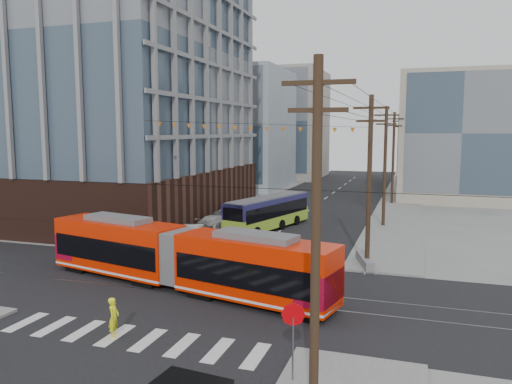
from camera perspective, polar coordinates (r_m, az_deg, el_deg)
ground at (r=25.22m, az=-10.33°, el=-13.51°), size 160.00×160.00×0.00m
office_building at (r=55.28m, az=-19.67°, el=12.32°), size 30.00×25.00×28.60m
bg_bldg_nw_near at (r=78.06m, az=-3.28°, el=7.15°), size 18.00×16.00×18.00m
bg_bldg_ne_near at (r=68.88m, az=22.03°, el=5.84°), size 14.00×14.00×16.00m
bg_bldg_nw_far at (r=96.14m, az=2.78°, el=7.72°), size 16.00×18.00×20.00m
bg_bldg_ne_far at (r=88.98m, az=22.43°, el=5.33°), size 16.00×16.00×14.00m
utility_pole_near at (r=15.36m, az=6.85°, el=-5.42°), size 0.30×0.30×11.00m
utility_pole_far at (r=76.84m, az=15.94°, el=4.28°), size 0.30×0.30×11.00m
streetcar at (r=28.40m, az=-8.58°, el=-7.39°), size 18.46×6.63×3.54m
city_bus at (r=44.81m, az=1.42°, el=-2.35°), size 5.19×10.89×3.02m
parked_car_silver at (r=40.19m, az=-6.87°, el=-4.60°), size 2.09×4.66×1.49m
parked_car_white at (r=45.13m, az=-4.68°, el=-3.42°), size 2.33×4.61×1.28m
parked_car_grey at (r=49.05m, az=-2.36°, el=-2.46°), size 3.91×5.73×1.46m
pedestrian at (r=22.75m, az=-15.95°, el=-13.63°), size 0.56×0.72×1.75m
stop_sign at (r=18.13m, az=4.24°, el=-17.18°), size 1.00×1.00×2.74m
jersey_barrier at (r=33.45m, az=12.30°, el=-7.76°), size 1.81×3.67×0.72m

